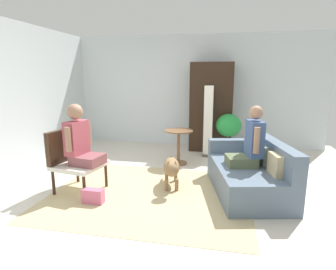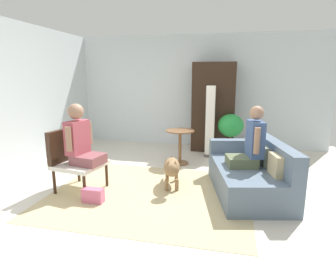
% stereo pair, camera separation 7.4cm
% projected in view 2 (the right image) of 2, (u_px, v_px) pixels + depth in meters
% --- Properties ---
extents(ground_plane, '(6.77, 6.77, 0.00)m').
position_uv_depth(ground_plane, '(167.00, 188.00, 4.26)').
color(ground_plane, beige).
extents(back_wall, '(6.19, 0.12, 2.63)m').
position_uv_depth(back_wall, '(194.00, 91.00, 6.74)').
color(back_wall, silver).
rests_on(back_wall, ground).
extents(left_wall, '(0.12, 6.24, 2.63)m').
position_uv_depth(left_wall, '(12.00, 97.00, 4.89)').
color(left_wall, silver).
rests_on(left_wall, ground).
extents(area_rug, '(2.82, 2.33, 0.01)m').
position_uv_depth(area_rug, '(150.00, 194.00, 4.06)').
color(area_rug, '#C6B284').
rests_on(area_rug, ground).
extents(couch, '(1.23, 1.76, 0.77)m').
position_uv_depth(couch, '(251.00, 174.00, 4.07)').
color(couch, slate).
rests_on(couch, ground).
extents(armchair, '(0.73, 0.72, 0.91)m').
position_uv_depth(armchair, '(73.00, 156.00, 4.14)').
color(armchair, '#382316').
rests_on(armchair, ground).
extents(person_on_couch, '(0.53, 0.50, 0.86)m').
position_uv_depth(person_on_couch, '(251.00, 143.00, 3.94)').
color(person_on_couch, '#596446').
extents(person_on_armchair, '(0.52, 0.52, 0.87)m').
position_uv_depth(person_on_armchair, '(81.00, 140.00, 4.03)').
color(person_on_armchair, '#874A50').
extents(round_end_table, '(0.54, 0.54, 0.67)m').
position_uv_depth(round_end_table, '(180.00, 142.00, 5.36)').
color(round_end_table, brown).
rests_on(round_end_table, ground).
extents(dog, '(0.36, 0.90, 0.51)m').
position_uv_depth(dog, '(172.00, 168.00, 4.24)').
color(dog, olive).
rests_on(dog, ground).
extents(potted_plant, '(0.53, 0.53, 0.90)m').
position_uv_depth(potted_plant, '(230.00, 129.00, 5.84)').
color(potted_plant, beige).
rests_on(potted_plant, ground).
extents(column_lamp, '(0.20, 0.20, 1.48)m').
position_uv_depth(column_lamp, '(210.00, 122.00, 5.80)').
color(column_lamp, '#4C4742').
rests_on(column_lamp, ground).
extents(armoire_cabinet, '(0.93, 0.56, 1.97)m').
position_uv_depth(armoire_cabinet, '(214.00, 107.00, 6.31)').
color(armoire_cabinet, black).
rests_on(armoire_cabinet, ground).
extents(handbag, '(0.29, 0.12, 0.20)m').
position_uv_depth(handbag, '(93.00, 196.00, 3.76)').
color(handbag, '#D8668C').
rests_on(handbag, ground).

